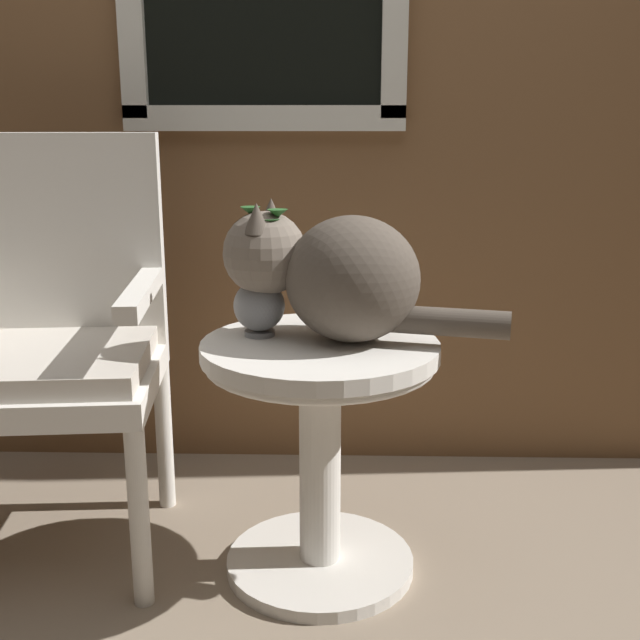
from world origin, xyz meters
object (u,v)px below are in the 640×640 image
(wicker_side_table, at_px, (320,421))
(cat, at_px, (335,274))
(wicker_chair, at_px, (47,329))
(pewter_vase_with_ivy, at_px, (259,295))

(wicker_side_table, relative_size, cat, 0.89)
(wicker_side_table, bearing_deg, wicker_chair, 168.89)
(wicker_side_table, distance_m, wicker_chair, 0.69)
(wicker_chair, distance_m, pewter_vase_with_ivy, 0.53)
(wicker_side_table, bearing_deg, pewter_vase_with_ivy, 159.89)
(wicker_chair, relative_size, cat, 1.60)
(pewter_vase_with_ivy, bearing_deg, cat, -8.79)
(cat, bearing_deg, wicker_side_table, -143.19)
(wicker_chair, xyz_separation_m, cat, (0.68, -0.10, 0.16))
(wicker_chair, height_order, cat, wicker_chair)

